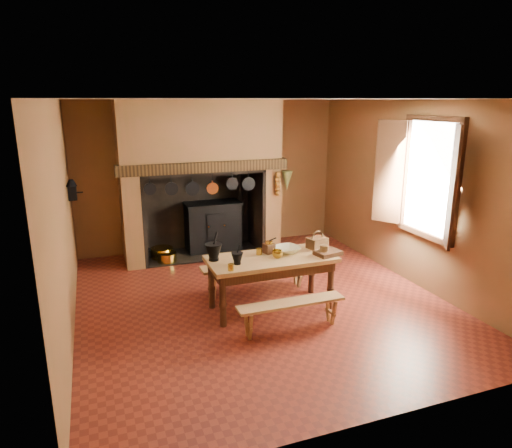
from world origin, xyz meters
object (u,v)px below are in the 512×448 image
(iron_range, at_px, (213,226))
(work_table, at_px, (271,265))
(wicker_basket, at_px, (317,242))
(mixing_bowl, at_px, (287,249))
(bench_front, at_px, (291,309))
(coffee_grinder, at_px, (269,247))

(iron_range, bearing_deg, work_table, -88.01)
(iron_range, bearing_deg, wicker_basket, -71.70)
(work_table, height_order, mixing_bowl, mixing_bowl)
(bench_front, bearing_deg, iron_range, 91.60)
(work_table, distance_m, bench_front, 0.76)
(mixing_bowl, bearing_deg, coffee_grinder, 164.70)
(coffee_grinder, xyz_separation_m, wicker_basket, (0.73, -0.03, 0.00))
(mixing_bowl, bearing_deg, bench_front, -109.44)
(coffee_grinder, bearing_deg, iron_range, 79.20)
(wicker_basket, bearing_deg, work_table, 175.84)
(iron_range, relative_size, bench_front, 1.16)
(mixing_bowl, xyz_separation_m, wicker_basket, (0.48, 0.04, 0.04))
(iron_range, xyz_separation_m, mixing_bowl, (0.37, -2.62, 0.30))
(iron_range, relative_size, work_table, 0.93)
(work_table, height_order, bench_front, work_table)
(iron_range, height_order, coffee_grinder, iron_range)
(work_table, bearing_deg, iron_range, 91.99)
(iron_range, distance_m, work_table, 2.73)
(work_table, relative_size, bench_front, 1.25)
(work_table, relative_size, wicker_basket, 5.57)
(coffee_grinder, distance_m, mixing_bowl, 0.25)
(coffee_grinder, relative_size, mixing_bowl, 0.61)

